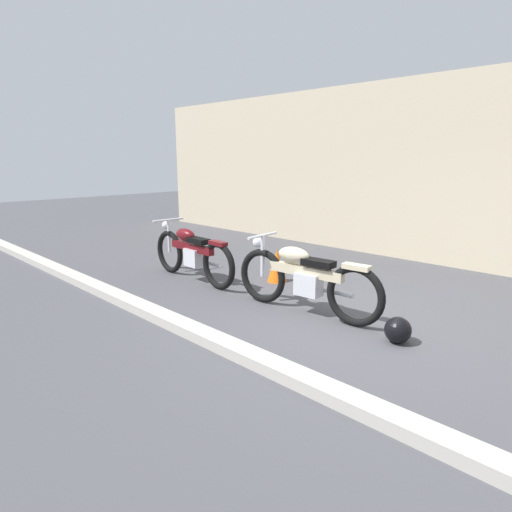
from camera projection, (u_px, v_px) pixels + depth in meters
ground_plane at (357, 324)px, 5.37m from camera, size 40.00×40.00×0.00m
building_wall at (480, 172)px, 7.68m from camera, size 18.00×0.30×3.54m
curb_strip at (266, 364)px, 4.20m from camera, size 18.00×0.24×0.12m
helmet at (398, 330)px, 4.79m from camera, size 0.30×0.30×0.30m
traffic_cone at (277, 265)px, 7.16m from camera, size 0.32×0.32×0.55m
motorcycle_maroon at (192, 253)px, 7.21m from camera, size 2.17×0.61×0.97m
motorcycle_cream at (304, 278)px, 5.66m from camera, size 2.20×0.62×0.99m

